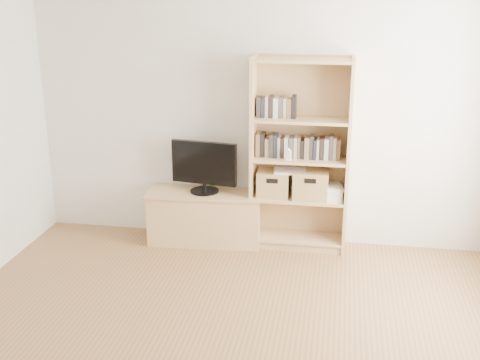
% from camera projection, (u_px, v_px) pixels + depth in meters
% --- Properties ---
extents(back_wall, '(4.50, 0.02, 2.60)m').
position_uv_depth(back_wall, '(259.00, 114.00, 5.86)').
color(back_wall, silver).
rests_on(back_wall, floor).
extents(tv_stand, '(1.14, 0.50, 0.51)m').
position_uv_depth(tv_stand, '(205.00, 218.00, 6.08)').
color(tv_stand, tan).
rests_on(tv_stand, floor).
extents(bookshelf, '(0.94, 0.34, 1.88)m').
position_uv_depth(bookshelf, '(300.00, 156.00, 5.75)').
color(bookshelf, tan).
rests_on(bookshelf, floor).
extents(television, '(0.66, 0.14, 0.52)m').
position_uv_depth(television, '(204.00, 167.00, 5.91)').
color(television, black).
rests_on(television, tv_stand).
extents(books_row_mid, '(0.75, 0.17, 0.20)m').
position_uv_depth(books_row_mid, '(300.00, 147.00, 5.75)').
color(books_row_mid, brown).
rests_on(books_row_mid, bookshelf).
extents(books_row_upper, '(0.36, 0.14, 0.19)m').
position_uv_depth(books_row_upper, '(279.00, 107.00, 5.66)').
color(books_row_upper, brown).
rests_on(books_row_upper, bookshelf).
extents(baby_monitor, '(0.06, 0.04, 0.10)m').
position_uv_depth(baby_monitor, '(288.00, 155.00, 5.66)').
color(baby_monitor, white).
rests_on(baby_monitor, bookshelf).
extents(basket_left, '(0.31, 0.26, 0.25)m').
position_uv_depth(basket_left, '(273.00, 183.00, 5.88)').
color(basket_left, '#A18448').
rests_on(basket_left, bookshelf).
extents(basket_right, '(0.34, 0.28, 0.28)m').
position_uv_depth(basket_right, '(311.00, 184.00, 5.82)').
color(basket_right, '#A18448').
rests_on(basket_right, bookshelf).
extents(laptop, '(0.32, 0.23, 0.02)m').
position_uv_depth(laptop, '(290.00, 171.00, 5.80)').
color(laptop, white).
rests_on(laptop, basket_left).
extents(magazine_stack, '(0.20, 0.27, 0.12)m').
position_uv_depth(magazine_stack, '(332.00, 193.00, 5.81)').
color(magazine_stack, beige).
rests_on(magazine_stack, bookshelf).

